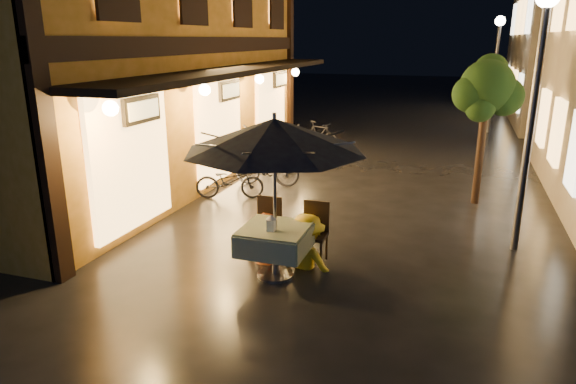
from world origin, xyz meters
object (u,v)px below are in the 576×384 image
(table_lantern, at_px, (271,222))
(streetlamp_near, at_px, (538,74))
(cafe_table, at_px, (275,239))
(bicycle_0, at_px, (230,181))
(person_yellow, at_px, (307,216))
(person_orange, at_px, (266,214))
(patio_umbrella, at_px, (274,135))

(table_lantern, bearing_deg, streetlamp_near, 34.50)
(cafe_table, height_order, bicycle_0, bicycle_0)
(cafe_table, relative_size, person_yellow, 0.60)
(cafe_table, xyz_separation_m, bicycle_0, (-2.30, 3.38, -0.19))
(person_yellow, bearing_deg, streetlamp_near, -140.32)
(cafe_table, height_order, person_yellow, person_yellow)
(cafe_table, relative_size, table_lantern, 3.96)
(person_orange, xyz_separation_m, person_yellow, (0.69, -0.04, 0.06))
(person_yellow, relative_size, bicycle_0, 1.09)
(table_lantern, relative_size, person_yellow, 0.15)
(person_orange, bearing_deg, bicycle_0, -49.07)
(patio_umbrella, bearing_deg, bicycle_0, 124.25)
(person_yellow, height_order, bicycle_0, person_yellow)
(patio_umbrella, relative_size, person_orange, 1.72)
(patio_umbrella, distance_m, person_orange, 1.53)
(cafe_table, xyz_separation_m, patio_umbrella, (0.00, -0.00, 1.56))
(streetlamp_near, xyz_separation_m, person_orange, (-3.87, -1.70, -2.15))
(patio_umbrella, height_order, bicycle_0, patio_umbrella)
(cafe_table, xyz_separation_m, person_yellow, (0.33, 0.51, 0.24))
(cafe_table, relative_size, person_orange, 0.65)
(bicycle_0, bearing_deg, person_orange, -164.76)
(cafe_table, relative_size, bicycle_0, 0.66)
(patio_umbrella, distance_m, person_yellow, 1.46)
(table_lantern, relative_size, bicycle_0, 0.17)
(streetlamp_near, xyz_separation_m, cafe_table, (-3.51, -2.25, -2.33))
(person_yellow, bearing_deg, person_orange, 7.85)
(bicycle_0, bearing_deg, patio_umbrella, -165.02)
(person_orange, height_order, bicycle_0, person_orange)
(patio_umbrella, xyz_separation_m, person_orange, (-0.36, 0.55, -1.39))
(cafe_table, distance_m, person_yellow, 0.66)
(cafe_table, height_order, patio_umbrella, patio_umbrella)
(cafe_table, height_order, table_lantern, table_lantern)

